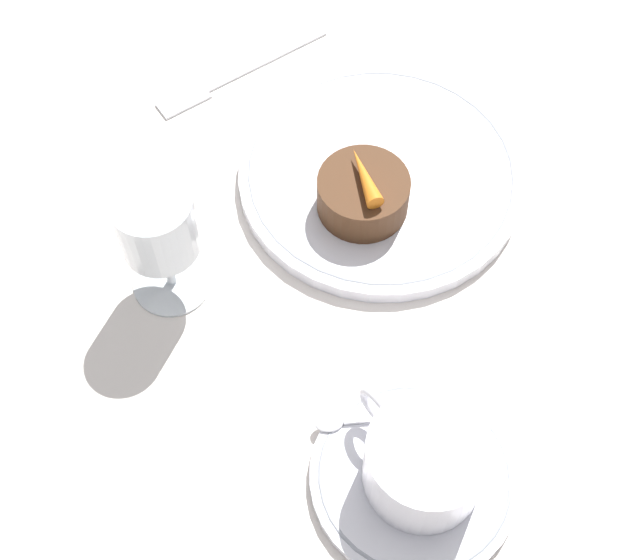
% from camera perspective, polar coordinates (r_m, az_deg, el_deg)
% --- Properties ---
extents(ground_plane, '(3.00, 3.00, 0.00)m').
position_cam_1_polar(ground_plane, '(0.79, 3.28, 4.57)').
color(ground_plane, white).
extents(dinner_plate, '(0.25, 0.25, 0.01)m').
position_cam_1_polar(dinner_plate, '(0.80, 3.90, 6.74)').
color(dinner_plate, white).
rests_on(dinner_plate, ground_plane).
extents(saucer, '(0.16, 0.16, 0.01)m').
position_cam_1_polar(saucer, '(0.68, 6.06, -12.40)').
color(saucer, white).
rests_on(saucer, ground_plane).
extents(coffee_cup, '(0.11, 0.09, 0.06)m').
position_cam_1_polar(coffee_cup, '(0.64, 6.74, -11.43)').
color(coffee_cup, white).
rests_on(coffee_cup, saucer).
extents(spoon, '(0.08, 0.11, 0.00)m').
position_cam_1_polar(spoon, '(0.68, 3.60, -8.87)').
color(spoon, silver).
rests_on(spoon, saucer).
extents(wine_glass, '(0.07, 0.07, 0.12)m').
position_cam_1_polar(wine_glass, '(0.69, -10.35, 3.16)').
color(wine_glass, silver).
rests_on(wine_glass, ground_plane).
extents(fork, '(0.03, 0.19, 0.01)m').
position_cam_1_polar(fork, '(0.89, -6.06, 12.66)').
color(fork, silver).
rests_on(fork, ground_plane).
extents(dessert_cake, '(0.08, 0.08, 0.04)m').
position_cam_1_polar(dessert_cake, '(0.76, 2.75, 5.54)').
color(dessert_cake, '#4C2D19').
rests_on(dessert_cake, dinner_plate).
extents(carrot_garnish, '(0.06, 0.04, 0.01)m').
position_cam_1_polar(carrot_garnish, '(0.74, 2.83, 6.69)').
color(carrot_garnish, orange).
rests_on(carrot_garnish, dessert_cake).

